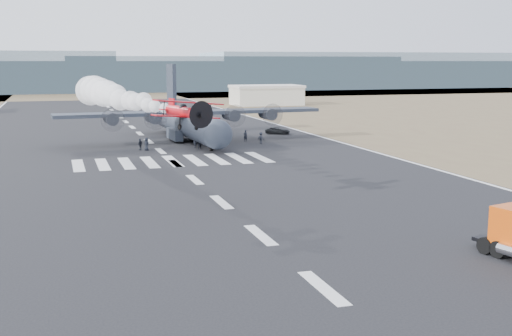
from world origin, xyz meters
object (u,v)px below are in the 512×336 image
crew_f (200,144)px  aerobatic_biplane (185,111)px  crew_e (146,144)px  crew_h (199,141)px  hangar_right (266,95)px  crew_c (261,138)px  crew_g (245,136)px  crew_a (195,142)px  crew_d (140,144)px  crew_b (218,141)px  transport_aircraft (189,121)px  support_vehicle (278,131)px

crew_f → aerobatic_biplane: bearing=-117.5°
crew_e → crew_h: size_ratio=1.19×
hangar_right → crew_c: size_ratio=11.26×
crew_e → crew_g: bearing=-100.2°
hangar_right → crew_a: hangar_right is taller
crew_d → crew_c: bearing=135.3°
crew_f → crew_b: bearing=13.8°
transport_aircraft → support_vehicle: size_ratio=9.68×
crew_a → crew_c: size_ratio=1.00×
hangar_right → crew_g: size_ratio=10.85×
crew_g → crew_e: bearing=4.2°
crew_a → crew_g: crew_g is taller
aerobatic_biplane → transport_aircraft: 47.86m
crew_d → crew_h: crew_d is taller
transport_aircraft → crew_a: 8.81m
hangar_right → crew_c: (-29.37, -86.22, -2.10)m
transport_aircraft → crew_h: (0.18, -6.73, -2.43)m
crew_b → crew_d: 11.79m
transport_aircraft → crew_c: transport_aircraft is taller
aerobatic_biplane → crew_h: aerobatic_biplane is taller
hangar_right → crew_h: hangar_right is taller
support_vehicle → crew_d: 29.76m
crew_g → crew_c: bearing=100.4°
crew_d → support_vehicle: bearing=157.8°
crew_c → crew_g: 3.71m
crew_b → aerobatic_biplane: bearing=-145.6°
aerobatic_biplane → crew_f: bearing=66.6°
support_vehicle → crew_h: (-17.11, -11.84, 0.17)m
crew_b → crew_e: size_ratio=0.99×
crew_f → transport_aircraft: bearing=74.1°
crew_a → crew_b: bearing=67.0°
hangar_right → crew_e: bearing=-118.3°
crew_b → crew_d: crew_b is taller
hangar_right → crew_e: (-47.88, -88.80, -2.07)m
crew_e → crew_f: (7.80, -0.96, -0.09)m
support_vehicle → crew_h: 20.81m
aerobatic_biplane → crew_e: bearing=78.7°
crew_h → transport_aircraft: bearing=-105.6°
crew_b → crew_g: bearing=4.0°
aerobatic_biplane → crew_h: size_ratio=4.30×
crew_c → crew_g: bearing=-15.5°
crew_a → crew_h: size_ratio=1.15×
aerobatic_biplane → transport_aircraft: bearing=69.1°
crew_a → crew_c: 11.13m
crew_e → crew_h: crew_e is taller
hangar_right → crew_a: 96.62m
support_vehicle → crew_e: (-25.56, -14.64, 0.32)m
aerobatic_biplane → crew_e: size_ratio=3.62×
crew_h → aerobatic_biplane: bearing=59.0°
support_vehicle → crew_e: 29.46m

